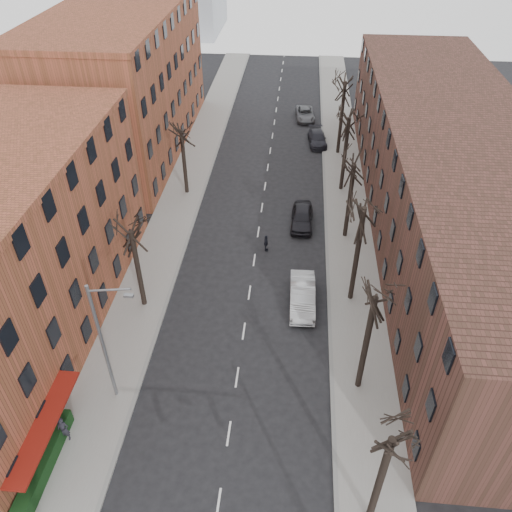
% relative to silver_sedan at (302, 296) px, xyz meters
% --- Properties ---
extents(sidewalk_left, '(4.00, 90.00, 0.15)m').
position_rel_silver_sedan_xyz_m(sidewalk_left, '(-12.00, 15.92, -0.78)').
color(sidewalk_left, gray).
rests_on(sidewalk_left, ground).
extents(sidewalk_right, '(4.00, 90.00, 0.15)m').
position_rel_silver_sedan_xyz_m(sidewalk_right, '(4.00, 15.92, -0.78)').
color(sidewalk_right, gray).
rests_on(sidewalk_right, ground).
extents(building_left_far, '(12.00, 28.00, 14.00)m').
position_rel_silver_sedan_xyz_m(building_left_far, '(-20.00, 24.92, 6.15)').
color(building_left_far, brown).
rests_on(building_left_far, ground).
extents(building_right, '(12.00, 50.00, 10.00)m').
position_rel_silver_sedan_xyz_m(building_right, '(12.00, 10.92, 4.15)').
color(building_right, '#4F2C24').
rests_on(building_right, ground).
extents(awning_left, '(1.20, 7.00, 0.15)m').
position_rel_silver_sedan_xyz_m(awning_left, '(-13.40, -13.08, -0.85)').
color(awning_left, maroon).
rests_on(awning_left, ground).
extents(hedge, '(0.80, 6.00, 1.00)m').
position_rel_silver_sedan_xyz_m(hedge, '(-13.50, -14.08, -0.20)').
color(hedge, '#133614').
rests_on(hedge, sidewalk_left).
extents(tree_right_b, '(5.20, 5.20, 10.80)m').
position_rel_silver_sedan_xyz_m(tree_right_b, '(3.60, -7.08, -0.85)').
color(tree_right_b, black).
rests_on(tree_right_b, ground).
extents(tree_right_c, '(5.20, 5.20, 11.60)m').
position_rel_silver_sedan_xyz_m(tree_right_c, '(3.60, 0.92, -0.85)').
color(tree_right_c, black).
rests_on(tree_right_c, ground).
extents(tree_right_d, '(5.20, 5.20, 10.00)m').
position_rel_silver_sedan_xyz_m(tree_right_d, '(3.60, 8.92, -0.85)').
color(tree_right_d, black).
rests_on(tree_right_d, ground).
extents(tree_right_e, '(5.20, 5.20, 10.80)m').
position_rel_silver_sedan_xyz_m(tree_right_e, '(3.60, 16.92, -0.85)').
color(tree_right_e, black).
rests_on(tree_right_e, ground).
extents(tree_right_f, '(5.20, 5.20, 11.60)m').
position_rel_silver_sedan_xyz_m(tree_right_f, '(3.60, 24.92, -0.85)').
color(tree_right_f, black).
rests_on(tree_right_f, ground).
extents(tree_left_a, '(5.20, 5.20, 9.50)m').
position_rel_silver_sedan_xyz_m(tree_left_a, '(-11.60, -1.08, -0.85)').
color(tree_left_a, black).
rests_on(tree_left_a, ground).
extents(tree_left_b, '(5.20, 5.20, 9.50)m').
position_rel_silver_sedan_xyz_m(tree_left_b, '(-11.60, 14.92, -0.85)').
color(tree_left_b, black).
rests_on(tree_left_b, ground).
extents(streetlight, '(2.45, 0.22, 9.03)m').
position_rel_silver_sedan_xyz_m(streetlight, '(-11.03, -9.08, 4.16)').
color(streetlight, slate).
rests_on(streetlight, ground).
extents(silver_sedan, '(1.94, 5.22, 1.70)m').
position_rel_silver_sedan_xyz_m(silver_sedan, '(0.00, 0.00, 0.00)').
color(silver_sedan, '#B4B8BC').
rests_on(silver_sedan, ground).
extents(parked_car_near, '(2.00, 4.81, 1.63)m').
position_rel_silver_sedan_xyz_m(parked_car_near, '(-0.20, 10.42, -0.04)').
color(parked_car_near, black).
rests_on(parked_car_near, ground).
extents(parked_car_mid, '(2.40, 4.92, 1.38)m').
position_rel_silver_sedan_xyz_m(parked_car_mid, '(1.30, 27.17, -0.16)').
color(parked_car_mid, black).
rests_on(parked_car_mid, ground).
extents(parked_car_far, '(2.64, 4.97, 1.33)m').
position_rel_silver_sedan_xyz_m(parked_car_far, '(-0.20, 34.26, -0.19)').
color(parked_car_far, '#5A5D62').
rests_on(parked_car_far, ground).
extents(pedestrian_a, '(0.71, 0.52, 1.80)m').
position_rel_silver_sedan_xyz_m(pedestrian_a, '(-13.05, -12.30, 0.20)').
color(pedestrian_a, '#22212A').
rests_on(pedestrian_a, sidewalk_left).
extents(pedestrian_crossing, '(0.39, 0.90, 1.53)m').
position_rel_silver_sedan_xyz_m(pedestrian_crossing, '(-3.14, 6.30, -0.09)').
color(pedestrian_crossing, black).
rests_on(pedestrian_crossing, ground).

